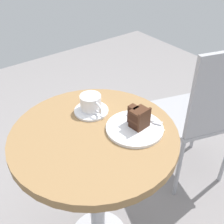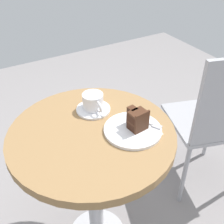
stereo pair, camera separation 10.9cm
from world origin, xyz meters
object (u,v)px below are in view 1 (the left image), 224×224
Objects in this scene: cake_plate at (135,128)px; cafe_chair at (207,110)px; saucer at (91,111)px; cake_slice at (139,118)px; fork at (148,120)px; teaspoon at (101,112)px; napkin at (140,126)px; coffee_cup at (91,102)px.

cafe_chair reaches higher than cake_plate.
cafe_chair is (0.15, 0.62, -0.18)m from saucer.
cafe_chair is at bearing 95.52° from cake_slice.
fork is (0.00, 0.05, -0.04)m from cake_slice.
saucer is 0.65× the size of cake_plate.
teaspoon is 0.17m from cake_slice.
cake_slice reaches higher than teaspoon.
fork reaches higher than saucer.
cake_slice is at bearing 22.99° from saucer.
cafe_chair is (-0.05, 0.56, -0.18)m from cake_plate.
teaspoon is at bearing -154.79° from napkin.
cafe_chair is at bearing 67.61° from fork.
cake_plate is at bearing 44.90° from teaspoon.
coffee_cup is (-0.00, 0.00, 0.04)m from saucer.
fork is at bearing 86.34° from cake_plate.
coffee_cup reaches higher than teaspoon.
saucer is at bearing -34.15° from coffee_cup.
cake_plate is 1.60× the size of fork.
teaspoon is 0.17m from napkin.
saucer is at bearing -153.48° from napkin.
teaspoon is 0.42× the size of cake_plate.
cafe_chair reaches higher than fork.
cake_slice reaches higher than cake_plate.
saucer is 0.67m from cafe_chair.
saucer is 0.22m from cake_slice.
coffee_cup reaches higher than fork.
teaspoon is at bearing -174.39° from fork.
cake_slice is (0.20, 0.08, 0.01)m from coffee_cup.
cafe_chair reaches higher than coffee_cup.
teaspoon is 0.16m from cake_plate.
teaspoon is 0.61× the size of napkin.
napkin is 0.56m from cafe_chair.
cafe_chair reaches higher than napkin.
coffee_cup is 0.06m from teaspoon.
cake_plate is 0.24× the size of cafe_chair.
coffee_cup is at bearing 4.20° from cafe_chair.
coffee_cup is 0.78× the size of napkin.
coffee_cup is at bearing -125.17° from teaspoon.
fork is at bearing 24.18° from cafe_chair.
napkin is at bearing 22.99° from cafe_chair.
napkin is at bearing 26.52° from saucer.
cake_slice is 0.59m from cafe_chair.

